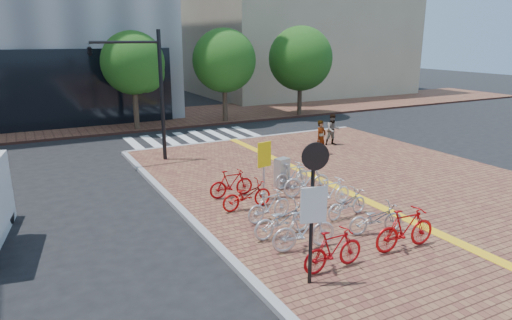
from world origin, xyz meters
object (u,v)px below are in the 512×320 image
bike_5 (231,183)px  bike_10 (307,181)px  bike_8 (347,204)px  utility_box (282,173)px  pedestrian_b (333,130)px  bike_7 (376,218)px  yellow_sign (264,160)px  bike_6 (405,229)px  bike_1 (304,230)px  traffic_light_pole (130,73)px  bike_2 (283,220)px  pedestrian_a (321,138)px  bike_9 (331,192)px  bike_11 (292,175)px  bike_0 (333,250)px  bike_4 (247,195)px  bike_3 (269,206)px  notice_sign (313,197)px

bike_5 → bike_10: size_ratio=0.88×
bike_8 → utility_box: 3.56m
bike_5 → pedestrian_b: size_ratio=1.02×
bike_7 → yellow_sign: size_ratio=0.84×
bike_6 → yellow_sign: 5.54m
bike_1 → bike_5: 4.73m
traffic_light_pole → bike_2: bearing=-79.5°
pedestrian_a → utility_box: 5.44m
bike_9 → bike_11: bearing=-1.5°
bike_7 → bike_8: 1.38m
bike_9 → pedestrian_a: size_ratio=0.98×
bike_1 → pedestrian_b: (8.22, 9.68, 0.26)m
bike_0 → yellow_sign: size_ratio=0.85×
bike_11 → yellow_sign: size_ratio=0.78×
bike_4 → bike_0: bearing=177.2°
bike_11 → utility_box: bearing=47.8°
bike_2 → bike_4: (0.06, 2.41, -0.02)m
bike_5 → pedestrian_b: (8.19, 4.95, 0.32)m
bike_2 → bike_5: (0.09, 3.71, 0.00)m
bike_3 → bike_10: bearing=-67.7°
bike_4 → pedestrian_a: 8.06m
bike_5 → pedestrian_b: pedestrian_b is taller
bike_10 → bike_8: bearing=-176.8°
bike_7 → bike_10: (0.03, 3.64, 0.12)m
utility_box → traffic_light_pole: 8.13m
bike_10 → bike_11: (0.05, 1.08, -0.09)m
bike_11 → yellow_sign: 1.88m
bike_1 → bike_11: 5.28m
bike_1 → bike_10: 4.34m
bike_4 → bike_8: size_ratio=1.08×
yellow_sign → utility_box: bearing=33.6°
notice_sign → bike_7: bearing=24.2°
bike_7 → pedestrian_b: size_ratio=1.05×
bike_0 → traffic_light_pole: traffic_light_pole is taller
bike_3 → traffic_light_pole: size_ratio=0.28×
bike_10 → pedestrian_b: bearing=-40.2°
bike_1 → bike_11: (2.53, 4.64, -0.07)m
utility_box → bike_8: bearing=-85.6°
bike_6 → bike_0: bearing=93.5°
bike_5 → traffic_light_pole: size_ratio=0.28×
bike_2 → bike_10: bearing=-47.8°
bike_7 → pedestrian_a: (3.99, 8.34, 0.39)m
bike_2 → notice_sign: (-0.78, -2.57, 1.63)m
bike_4 → utility_box: bearing=-60.3°
bike_8 → notice_sign: 4.70m
bike_3 → bike_6: size_ratio=0.84×
bike_0 → bike_3: bearing=-3.3°
bike_11 → traffic_light_pole: size_ratio=0.27×
bike_7 → bike_9: size_ratio=1.04×
bike_2 → bike_7: size_ratio=1.10×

